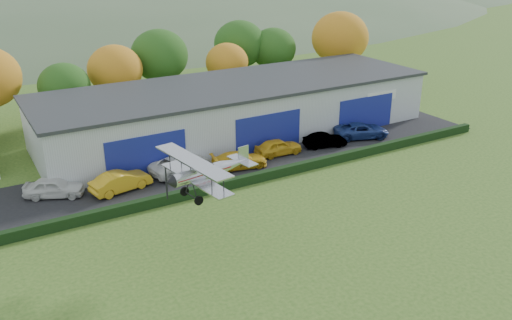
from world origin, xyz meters
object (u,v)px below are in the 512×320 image
car_5 (325,140)px  biplane (205,171)px  hangar (238,108)px  car_4 (278,147)px  car_1 (121,181)px  car_6 (362,130)px  car_3 (239,160)px  car_2 (182,164)px  car_0 (54,187)px

car_5 → biplane: 21.20m
hangar → car_4: bearing=-89.0°
car_1 → car_6: bearing=-101.6°
car_4 → biplane: (-12.65, -11.36, 4.56)m
car_1 → car_3: size_ratio=0.98×
biplane → car_5: bearing=23.3°
car_3 → car_2: bearing=82.6°
car_0 → car_6: bearing=-68.2°
car_2 → car_5: size_ratio=1.36×
car_0 → biplane: size_ratio=0.64×
car_0 → biplane: (7.18, -12.63, 4.55)m
car_1 → car_5: 20.02m
car_0 → car_2: size_ratio=0.81×
car_4 → car_0: bearing=89.5°
car_0 → car_6: (29.66, -1.56, -0.01)m
hangar → biplane: size_ratio=5.75×
car_5 → car_4: bearing=97.9°
car_2 → car_6: car_2 is taller
car_4 → car_6: car_6 is taller
car_4 → car_3: bearing=104.5°
car_3 → car_6: 14.49m
car_0 → car_3: 15.34m
car_0 → car_2: 10.40m
car_1 → biplane: size_ratio=0.69×
hangar → car_4: hangar is taller
car_2 → hangar: bearing=-62.8°
hangar → car_1: hangar is taller
car_0 → car_6: car_0 is taller
biplane → car_6: bearing=18.0°
car_4 → biplane: size_ratio=0.63×
hangar → car_5: (5.12, -8.11, -1.92)m
car_5 → car_1: bearing=103.5°
car_0 → car_5: 24.89m
hangar → car_1: size_ratio=8.33×
car_2 → car_0: bearing=76.6°
car_3 → car_6: car_6 is taller
car_3 → car_6: bearing=-77.3°
car_1 → car_4: car_1 is taller
car_1 → biplane: bearing=-179.6°
car_1 → biplane: (2.38, -11.05, 4.52)m
car_4 → car_1: bearing=94.4°
car_0 → car_5: bearing=-69.4°
car_2 → biplane: 13.17m
car_4 → car_6: bearing=-88.5°
car_4 → car_5: size_ratio=1.08×
hangar → car_1: 16.94m
car_1 → car_2: car_1 is taller
car_6 → biplane: bearing=136.1°
car_5 → car_6: bearing=-72.7°
car_3 → car_4: car_4 is taller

